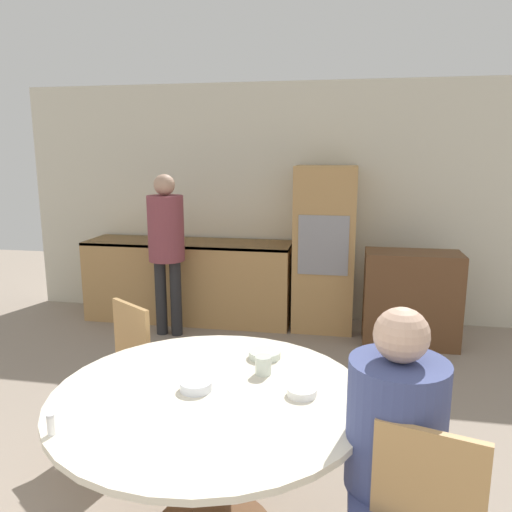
{
  "coord_description": "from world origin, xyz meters",
  "views": [
    {
      "loc": [
        0.65,
        -0.49,
        1.85
      ],
      "look_at": [
        0.02,
        2.97,
        1.12
      ],
      "focal_mm": 35.0,
      "sensor_mm": 36.0,
      "label": 1
    }
  ],
  "objects_px": {
    "sideboard": "(411,298)",
    "bowl_far": "(302,392)",
    "dining_table": "(210,434)",
    "bowl_near": "(196,386)",
    "chair_far_left": "(120,371)",
    "person_seated": "(395,447)",
    "bowl_centre": "(265,354)",
    "person_standing": "(166,238)",
    "cup": "(263,365)",
    "oven_unit": "(324,248)"
  },
  "relations": [
    {
      "from": "sideboard",
      "to": "bowl_near",
      "type": "distance_m",
      "value": 3.12
    },
    {
      "from": "person_seated",
      "to": "oven_unit",
      "type": "bearing_deg",
      "value": 97.29
    },
    {
      "from": "bowl_centre",
      "to": "oven_unit",
      "type": "bearing_deg",
      "value": 86.15
    },
    {
      "from": "sideboard",
      "to": "bowl_near",
      "type": "relative_size",
      "value": 6.1
    },
    {
      "from": "cup",
      "to": "bowl_centre",
      "type": "xyz_separation_m",
      "value": [
        -0.03,
        0.2,
        -0.03
      ]
    },
    {
      "from": "chair_far_left",
      "to": "person_seated",
      "type": "relative_size",
      "value": 0.72
    },
    {
      "from": "sideboard",
      "to": "chair_far_left",
      "type": "bearing_deg",
      "value": -132.37
    },
    {
      "from": "chair_far_left",
      "to": "bowl_near",
      "type": "height_order",
      "value": "chair_far_left"
    },
    {
      "from": "person_seated",
      "to": "person_standing",
      "type": "height_order",
      "value": "person_standing"
    },
    {
      "from": "bowl_centre",
      "to": "bowl_near",
      "type": "bearing_deg",
      "value": -120.69
    },
    {
      "from": "sideboard",
      "to": "dining_table",
      "type": "bearing_deg",
      "value": -113.63
    },
    {
      "from": "dining_table",
      "to": "bowl_centre",
      "type": "xyz_separation_m",
      "value": [
        0.19,
        0.43,
        0.23
      ]
    },
    {
      "from": "person_seated",
      "to": "sideboard",
      "type": "bearing_deg",
      "value": 82.08
    },
    {
      "from": "oven_unit",
      "to": "cup",
      "type": "distance_m",
      "value": 2.94
    },
    {
      "from": "cup",
      "to": "bowl_near",
      "type": "bearing_deg",
      "value": -141.05
    },
    {
      "from": "person_seated",
      "to": "cup",
      "type": "xyz_separation_m",
      "value": [
        -0.6,
        0.49,
        0.07
      ]
    },
    {
      "from": "oven_unit",
      "to": "sideboard",
      "type": "distance_m",
      "value": 1.01
    },
    {
      "from": "dining_table",
      "to": "person_seated",
      "type": "bearing_deg",
      "value": -17.51
    },
    {
      "from": "sideboard",
      "to": "bowl_centre",
      "type": "bearing_deg",
      "value": -113.69
    },
    {
      "from": "oven_unit",
      "to": "dining_table",
      "type": "distance_m",
      "value": 3.2
    },
    {
      "from": "sideboard",
      "to": "person_seated",
      "type": "relative_size",
      "value": 0.71
    },
    {
      "from": "bowl_far",
      "to": "chair_far_left",
      "type": "bearing_deg",
      "value": 153.28
    },
    {
      "from": "dining_table",
      "to": "bowl_far",
      "type": "bearing_deg",
      "value": 6.01
    },
    {
      "from": "oven_unit",
      "to": "bowl_centre",
      "type": "distance_m",
      "value": 2.74
    },
    {
      "from": "person_seated",
      "to": "bowl_centre",
      "type": "height_order",
      "value": "person_seated"
    },
    {
      "from": "bowl_near",
      "to": "dining_table",
      "type": "bearing_deg",
      "value": -6.81
    },
    {
      "from": "person_standing",
      "to": "bowl_centre",
      "type": "relative_size",
      "value": 9.58
    },
    {
      "from": "dining_table",
      "to": "cup",
      "type": "relative_size",
      "value": 15.72
    },
    {
      "from": "sideboard",
      "to": "cup",
      "type": "relative_size",
      "value": 9.96
    },
    {
      "from": "oven_unit",
      "to": "bowl_centre",
      "type": "bearing_deg",
      "value": -93.85
    },
    {
      "from": "oven_unit",
      "to": "cup",
      "type": "bearing_deg",
      "value": -93.09
    },
    {
      "from": "bowl_far",
      "to": "dining_table",
      "type": "bearing_deg",
      "value": -173.99
    },
    {
      "from": "oven_unit",
      "to": "bowl_far",
      "type": "bearing_deg",
      "value": -89.07
    },
    {
      "from": "person_seated",
      "to": "cup",
      "type": "bearing_deg",
      "value": 140.78
    },
    {
      "from": "person_standing",
      "to": "cup",
      "type": "xyz_separation_m",
      "value": [
        1.39,
        -2.4,
        -0.2
      ]
    },
    {
      "from": "sideboard",
      "to": "bowl_near",
      "type": "bearing_deg",
      "value": -114.8
    },
    {
      "from": "bowl_near",
      "to": "chair_far_left",
      "type": "bearing_deg",
      "value": 137.71
    },
    {
      "from": "chair_far_left",
      "to": "bowl_centre",
      "type": "xyz_separation_m",
      "value": [
        0.94,
        -0.21,
        0.26
      ]
    },
    {
      "from": "person_seated",
      "to": "bowl_near",
      "type": "relative_size",
      "value": 8.57
    },
    {
      "from": "person_seated",
      "to": "person_standing",
      "type": "bearing_deg",
      "value": 124.53
    },
    {
      "from": "cup",
      "to": "person_seated",
      "type": "bearing_deg",
      "value": -39.22
    },
    {
      "from": "dining_table",
      "to": "bowl_far",
      "type": "relative_size",
      "value": 10.67
    },
    {
      "from": "dining_table",
      "to": "bowl_near",
      "type": "bearing_deg",
      "value": 173.19
    },
    {
      "from": "oven_unit",
      "to": "bowl_near",
      "type": "relative_size",
      "value": 11.42
    },
    {
      "from": "sideboard",
      "to": "bowl_far",
      "type": "relative_size",
      "value": 6.75
    },
    {
      "from": "person_standing",
      "to": "cup",
      "type": "bearing_deg",
      "value": -59.91
    },
    {
      "from": "person_seated",
      "to": "bowl_far",
      "type": "distance_m",
      "value": 0.49
    },
    {
      "from": "dining_table",
      "to": "chair_far_left",
      "type": "relative_size",
      "value": 1.55
    },
    {
      "from": "person_standing",
      "to": "cup",
      "type": "relative_size",
      "value": 17.82
    },
    {
      "from": "chair_far_left",
      "to": "bowl_far",
      "type": "distance_m",
      "value": 1.35
    }
  ]
}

